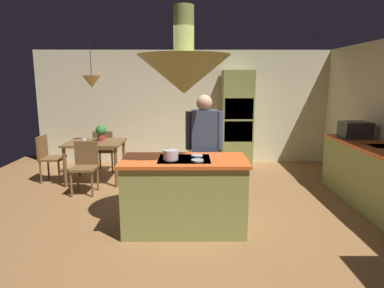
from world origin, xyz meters
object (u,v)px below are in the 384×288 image
(microwave_on_counter, at_px, (355,130))
(oven_tower, at_px, (237,119))
(kitchen_island, at_px, (184,194))
(cup_on_table, at_px, (84,141))
(potted_plant_on_table, at_px, (101,132))
(chair_at_corner, at_px, (48,155))
(person_at_island, at_px, (204,145))
(chair_facing_island, at_px, (85,164))
(cooking_pot_on_cooktop, at_px, (171,155))
(dining_table, at_px, (95,147))
(chair_by_back_wall, at_px, (104,148))

(microwave_on_counter, bearing_deg, oven_tower, 134.59)
(microwave_on_counter, bearing_deg, kitchen_island, -152.51)
(cup_on_table, bearing_deg, microwave_on_counter, -4.99)
(potted_plant_on_table, height_order, cup_on_table, potted_plant_on_table)
(kitchen_island, relative_size, chair_at_corner, 1.79)
(person_at_island, relative_size, chair_facing_island, 1.94)
(chair_facing_island, relative_size, potted_plant_on_table, 2.90)
(chair_facing_island, distance_m, microwave_on_counter, 4.58)
(person_at_island, height_order, microwave_on_counter, person_at_island)
(potted_plant_on_table, bearing_deg, microwave_on_counter, -9.06)
(kitchen_island, xyz_separation_m, potted_plant_on_table, (-1.60, 2.19, 0.46))
(cup_on_table, xyz_separation_m, cooking_pot_on_cooktop, (1.68, -2.02, 0.20))
(dining_table, bearing_deg, oven_tower, 22.21)
(chair_by_back_wall, distance_m, potted_plant_on_table, 0.71)
(person_at_island, height_order, chair_by_back_wall, person_at_island)
(dining_table, relative_size, chair_by_back_wall, 1.18)
(chair_facing_island, relative_size, chair_at_corner, 1.00)
(chair_facing_island, bearing_deg, cup_on_table, 107.71)
(chair_facing_island, relative_size, cooking_pot_on_cooktop, 4.83)
(chair_facing_island, height_order, cup_on_table, chair_facing_island)
(kitchen_island, relative_size, microwave_on_counter, 3.39)
(cup_on_table, height_order, cooking_pot_on_cooktop, cooking_pot_on_cooktop)
(chair_at_corner, height_order, potted_plant_on_table, potted_plant_on_table)
(potted_plant_on_table, distance_m, cup_on_table, 0.40)
(kitchen_island, relative_size, oven_tower, 0.74)
(chair_facing_island, height_order, chair_at_corner, same)
(person_at_island, distance_m, microwave_on_counter, 2.70)
(dining_table, bearing_deg, person_at_island, -36.12)
(kitchen_island, distance_m, microwave_on_counter, 3.26)
(dining_table, relative_size, cup_on_table, 11.43)
(potted_plant_on_table, height_order, microwave_on_counter, microwave_on_counter)
(cup_on_table, bearing_deg, chair_facing_island, -72.29)
(chair_facing_island, xyz_separation_m, potted_plant_on_table, (0.10, 0.73, 0.42))
(person_at_island, bearing_deg, cooking_pot_on_cooktop, -118.71)
(potted_plant_on_table, bearing_deg, chair_at_corner, -175.01)
(potted_plant_on_table, relative_size, cooking_pot_on_cooktop, 1.67)
(oven_tower, bearing_deg, kitchen_island, -108.74)
(oven_tower, relative_size, microwave_on_counter, 4.56)
(cup_on_table, bearing_deg, dining_table, 56.95)
(dining_table, relative_size, potted_plant_on_table, 3.43)
(oven_tower, xyz_separation_m, potted_plant_on_table, (-2.70, -1.06, -0.12))
(oven_tower, bearing_deg, person_at_island, -107.76)
(dining_table, bearing_deg, chair_by_back_wall, 90.00)
(kitchen_island, relative_size, person_at_island, 0.92)
(person_at_island, distance_m, chair_facing_island, 2.18)
(microwave_on_counter, relative_size, cooking_pot_on_cooktop, 2.56)
(chair_by_back_wall, bearing_deg, oven_tower, -169.97)
(chair_by_back_wall, bearing_deg, potted_plant_on_table, 99.82)
(chair_at_corner, xyz_separation_m, cup_on_table, (0.75, -0.21, 0.30))
(oven_tower, bearing_deg, dining_table, -157.79)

